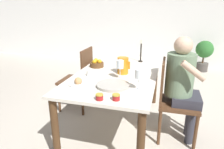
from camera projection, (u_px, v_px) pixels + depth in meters
The scene contains 17 objects.
ground_plane at pixel (117, 125), 2.61m from camera, with size 20.00×20.00×0.00m, color beige.
wall_back at pixel (149, 14), 5.15m from camera, with size 10.00×0.06×2.60m.
dining_table at pixel (118, 80), 2.41m from camera, with size 0.92×1.71×0.73m.
chair_person_side at pixel (172, 99), 2.23m from camera, with size 0.42×0.42×0.92m.
chair_opposite at pixel (80, 78), 2.90m from camera, with size 0.42×0.42×0.92m.
person_seated at pixel (183, 81), 2.15m from camera, with size 0.39×0.41×1.18m.
red_pitcher at pixel (123, 65), 2.29m from camera, with size 0.15×0.13×0.19m.
wine_glass_water at pixel (120, 65), 2.10m from camera, with size 0.08×0.08×0.21m.
wine_glass_juice at pixel (139, 75), 1.81m from camera, with size 0.08×0.08×0.20m.
teacup_near_person at pixel (90, 74), 2.22m from camera, with size 0.14×0.14×0.07m.
serving_tray at pixel (113, 85), 1.93m from camera, with size 0.32×0.32×0.03m.
bread_plate at pixel (78, 83), 1.98m from camera, with size 0.19×0.19×0.08m.
jam_jar_amber at pixel (116, 97), 1.64m from camera, with size 0.07×0.07×0.05m.
jam_jar_red at pixel (99, 97), 1.65m from camera, with size 0.07×0.07×0.05m.
fruit_bowl at pixel (97, 64), 2.57m from camera, with size 0.18×0.18×0.10m.
candlestick_tall at pixel (141, 53), 2.79m from camera, with size 0.06×0.06×0.31m.
potted_plant at pixel (204, 52), 4.70m from camera, with size 0.40×0.40×0.73m.
Camera 1 is at (0.55, -2.20, 1.45)m, focal length 32.00 mm.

